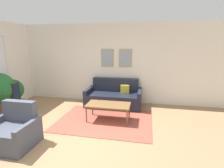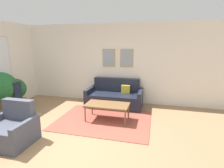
% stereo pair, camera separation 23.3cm
% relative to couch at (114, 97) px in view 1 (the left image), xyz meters
% --- Properties ---
extents(ground_plane, '(16.00, 16.00, 0.00)m').
position_rel_couch_xyz_m(ground_plane, '(-0.45, -2.39, -0.30)').
color(ground_plane, '#997551').
extents(area_rug, '(2.46, 1.86, 0.01)m').
position_rel_couch_xyz_m(area_rug, '(-0.02, -1.24, -0.29)').
color(area_rug, '#9E4C3D').
rests_on(area_rug, ground_plane).
extents(wall_back, '(8.00, 0.09, 2.70)m').
position_rel_couch_xyz_m(wall_back, '(-0.45, 0.46, 1.05)').
color(wall_back, white).
rests_on(wall_back, ground_plane).
extents(couch, '(1.81, 0.90, 0.88)m').
position_rel_couch_xyz_m(couch, '(0.00, 0.00, 0.00)').
color(couch, '#1E2333').
rests_on(couch, ground_plane).
extents(coffee_table, '(1.14, 0.60, 0.45)m').
position_rel_couch_xyz_m(coffee_table, '(0.07, -1.19, 0.12)').
color(coffee_table, brown).
rests_on(coffee_table, ground_plane).
extents(tv_stand, '(0.69, 0.49, 0.50)m').
position_rel_couch_xyz_m(tv_stand, '(-2.66, -1.58, -0.05)').
color(tv_stand, brown).
rests_on(tv_stand, ground_plane).
extents(tv, '(0.63, 0.28, 0.50)m').
position_rel_couch_xyz_m(tv, '(-2.66, -1.58, 0.45)').
color(tv, black).
rests_on(tv, tv_stand).
extents(armchair, '(0.89, 0.76, 0.85)m').
position_rel_couch_xyz_m(armchair, '(-1.53, -2.74, -0.02)').
color(armchair, '#474C5B').
rests_on(armchair, ground_plane).
extents(potted_plant_by_window, '(0.64, 0.64, 0.96)m').
position_rel_couch_xyz_m(potted_plant_by_window, '(-2.97, -1.02, 0.32)').
color(potted_plant_by_window, slate).
rests_on(potted_plant_by_window, ground_plane).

